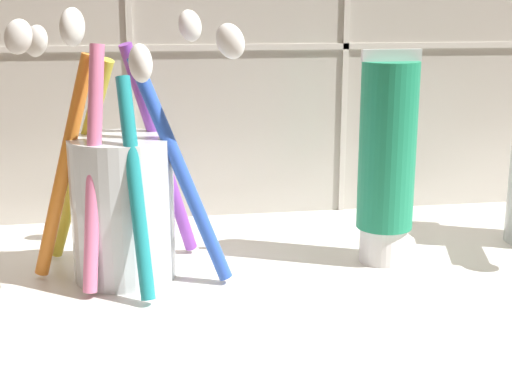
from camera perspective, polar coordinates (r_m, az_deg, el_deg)
The scene contains 3 objects.
sink_counter at distance 48.97cm, azimuth 10.03°, elevation -8.70°, with size 71.68×34.02×2.00cm, color silver.
toothbrush_cup at distance 47.50cm, azimuth -10.66°, elevation -0.88°, with size 15.28×12.03×17.78cm.
toothpaste_tube at distance 49.98cm, azimuth 10.42°, elevation 1.87°, with size 4.12×3.92×14.90cm.
Camera 1 is at (-15.44, -42.46, 19.87)cm, focal length 50.00 mm.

